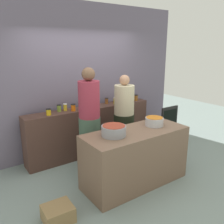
# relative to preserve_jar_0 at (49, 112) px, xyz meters

# --- Properties ---
(ground) EXTENTS (12.00, 12.00, 0.00)m
(ground) POSITION_rel_preserve_jar_0_xyz_m (0.90, -1.03, -1.04)
(ground) COLOR gray
(storefront_wall) EXTENTS (4.80, 0.12, 3.00)m
(storefront_wall) POSITION_rel_preserve_jar_0_xyz_m (0.90, 0.42, 0.46)
(storefront_wall) COLOR slate
(storefront_wall) RESTS_ON ground
(display_shelf) EXTENTS (2.70, 0.36, 0.98)m
(display_shelf) POSITION_rel_preserve_jar_0_xyz_m (0.90, 0.07, -0.55)
(display_shelf) COLOR #492F27
(display_shelf) RESTS_ON ground
(prep_table) EXTENTS (1.70, 0.70, 0.89)m
(prep_table) POSITION_rel_preserve_jar_0_xyz_m (0.90, -1.33, -0.59)
(prep_table) COLOR brown
(prep_table) RESTS_ON ground
(preserve_jar_0) EXTENTS (0.09, 0.09, 0.12)m
(preserve_jar_0) POSITION_rel_preserve_jar_0_xyz_m (0.00, 0.00, 0.00)
(preserve_jar_0) COLOR gold
(preserve_jar_0) RESTS_ON display_shelf
(preserve_jar_1) EXTENTS (0.08, 0.08, 0.13)m
(preserve_jar_1) POSITION_rel_preserve_jar_0_xyz_m (0.25, 0.11, 0.01)
(preserve_jar_1) COLOR olive
(preserve_jar_1) RESTS_ON display_shelf
(preserve_jar_2) EXTENTS (0.07, 0.07, 0.14)m
(preserve_jar_2) POSITION_rel_preserve_jar_0_xyz_m (0.37, 0.11, 0.01)
(preserve_jar_2) COLOR yellow
(preserve_jar_2) RESTS_ON display_shelf
(preserve_jar_3) EXTENTS (0.09, 0.09, 0.13)m
(preserve_jar_3) POSITION_rel_preserve_jar_0_xyz_m (0.48, 0.01, 0.01)
(preserve_jar_3) COLOR orange
(preserve_jar_3) RESTS_ON display_shelf
(preserve_jar_4) EXTENTS (0.07, 0.07, 0.13)m
(preserve_jar_4) POSITION_rel_preserve_jar_0_xyz_m (0.65, 0.00, 0.01)
(preserve_jar_4) COLOR orange
(preserve_jar_4) RESTS_ON display_shelf
(preserve_jar_5) EXTENTS (0.07, 0.07, 0.14)m
(preserve_jar_5) POSITION_rel_preserve_jar_0_xyz_m (0.81, 0.14, 0.01)
(preserve_jar_5) COLOR #4A2A57
(preserve_jar_5) RESTS_ON display_shelf
(preserve_jar_6) EXTENTS (0.07, 0.07, 0.13)m
(preserve_jar_6) POSITION_rel_preserve_jar_0_xyz_m (1.32, 0.13, 0.00)
(preserve_jar_6) COLOR brown
(preserve_jar_6) RESTS_ON display_shelf
(preserve_jar_7) EXTENTS (0.09, 0.09, 0.14)m
(preserve_jar_7) POSITION_rel_preserve_jar_0_xyz_m (1.46, 0.00, 0.01)
(preserve_jar_7) COLOR gold
(preserve_jar_7) RESTS_ON display_shelf
(preserve_jar_8) EXTENTS (0.08, 0.08, 0.14)m
(preserve_jar_8) POSITION_rel_preserve_jar_0_xyz_m (1.56, 0.11, 0.01)
(preserve_jar_8) COLOR #BE3A28
(preserve_jar_8) RESTS_ON display_shelf
(preserve_jar_9) EXTENTS (0.09, 0.09, 0.14)m
(preserve_jar_9) POSITION_rel_preserve_jar_0_xyz_m (2.03, 0.01, 0.01)
(preserve_jar_9) COLOR brown
(preserve_jar_9) RESTS_ON display_shelf
(cooking_pot_left) EXTENTS (0.37, 0.37, 0.16)m
(cooking_pot_left) POSITION_rel_preserve_jar_0_xyz_m (0.50, -1.29, -0.07)
(cooking_pot_left) COLOR gray
(cooking_pot_left) RESTS_ON prep_table
(cooking_pot_center) EXTENTS (0.30, 0.30, 0.14)m
(cooking_pot_center) POSITION_rel_preserve_jar_0_xyz_m (1.32, -1.30, -0.08)
(cooking_pot_center) COLOR #B7B7BC
(cooking_pot_center) RESTS_ON prep_table
(cook_with_tongs) EXTENTS (0.37, 0.37, 1.84)m
(cook_with_tongs) POSITION_rel_preserve_jar_0_xyz_m (0.49, -0.60, -0.20)
(cook_with_tongs) COLOR #3E5544
(cook_with_tongs) RESTS_ON ground
(cook_in_cap) EXTENTS (0.39, 0.39, 1.65)m
(cook_in_cap) POSITION_rel_preserve_jar_0_xyz_m (1.30, -0.50, -0.30)
(cook_in_cap) COLOR black
(cook_in_cap) RESTS_ON ground
(bread_crate) EXTENTS (0.38, 0.34, 0.21)m
(bread_crate) POSITION_rel_preserve_jar_0_xyz_m (-0.49, -1.47, -0.94)
(bread_crate) COLOR olive
(bread_crate) RESTS_ON ground
(chalkboard_sign) EXTENTS (0.48, 0.05, 0.87)m
(chalkboard_sign) POSITION_rel_preserve_jar_0_xyz_m (2.57, -0.52, -0.60)
(chalkboard_sign) COLOR black
(chalkboard_sign) RESTS_ON ground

